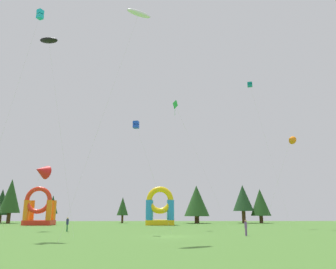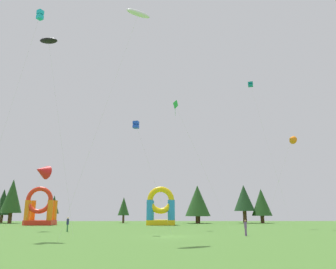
{
  "view_description": "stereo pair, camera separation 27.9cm",
  "coord_description": "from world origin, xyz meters",
  "px_view_note": "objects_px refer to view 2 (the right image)",
  "views": [
    {
      "loc": [
        -0.8,
        -36.39,
        2.52
      ],
      "look_at": [
        0.0,
        7.21,
        12.7
      ],
      "focal_mm": 35.52,
      "sensor_mm": 36.0,
      "label": 1
    },
    {
      "loc": [
        -0.52,
        -36.39,
        2.52
      ],
      "look_at": [
        0.0,
        7.21,
        12.7
      ],
      "focal_mm": 35.52,
      "sensor_mm": 36.0,
      "label": 2
    }
  ],
  "objects_px": {
    "kite_green_diamond": "(175,106)",
    "inflatable_yellow_castle": "(161,210)",
    "kite_black_parafoil": "(49,41)",
    "person_near_camera": "(246,226)",
    "kite_white_parafoil": "(138,14)",
    "inflatable_blue_arch": "(40,210)",
    "kite_orange_delta": "(291,139)",
    "kite_blue_box": "(136,125)",
    "kite_teal_box": "(251,85)",
    "kite_red_delta": "(42,171)",
    "person_midfield": "(68,223)",
    "kite_cyan_box": "(40,16)"
  },
  "relations": [
    {
      "from": "kite_white_parafoil",
      "to": "kite_orange_delta",
      "type": "height_order",
      "value": "kite_white_parafoil"
    },
    {
      "from": "kite_red_delta",
      "to": "person_midfield",
      "type": "bearing_deg",
      "value": -23.27
    },
    {
      "from": "kite_green_diamond",
      "to": "inflatable_yellow_castle",
      "type": "relative_size",
      "value": 2.78
    },
    {
      "from": "kite_white_parafoil",
      "to": "inflatable_blue_arch",
      "type": "xyz_separation_m",
      "value": [
        -21.34,
        33.14,
        -21.88
      ]
    },
    {
      "from": "kite_white_parafoil",
      "to": "kite_green_diamond",
      "type": "height_order",
      "value": "kite_white_parafoil"
    },
    {
      "from": "kite_blue_box",
      "to": "inflatable_yellow_castle",
      "type": "bearing_deg",
      "value": 83.32
    },
    {
      "from": "kite_orange_delta",
      "to": "person_near_camera",
      "type": "xyz_separation_m",
      "value": [
        -11.72,
        -15.03,
        -12.97
      ]
    },
    {
      "from": "kite_blue_box",
      "to": "inflatable_yellow_castle",
      "type": "relative_size",
      "value": 1.89
    },
    {
      "from": "kite_white_parafoil",
      "to": "kite_green_diamond",
      "type": "relative_size",
      "value": 1.23
    },
    {
      "from": "kite_green_diamond",
      "to": "inflatable_blue_arch",
      "type": "bearing_deg",
      "value": 151.68
    },
    {
      "from": "kite_teal_box",
      "to": "kite_black_parafoil",
      "type": "bearing_deg",
      "value": -144.33
    },
    {
      "from": "kite_white_parafoil",
      "to": "kite_orange_delta",
      "type": "relative_size",
      "value": 1.72
    },
    {
      "from": "kite_white_parafoil",
      "to": "person_near_camera",
      "type": "height_order",
      "value": "kite_white_parafoil"
    },
    {
      "from": "kite_black_parafoil",
      "to": "kite_blue_box",
      "type": "bearing_deg",
      "value": 23.85
    },
    {
      "from": "kite_teal_box",
      "to": "inflatable_blue_arch",
      "type": "xyz_separation_m",
      "value": [
        -40.68,
        8.4,
        -23.1
      ]
    },
    {
      "from": "kite_green_diamond",
      "to": "kite_teal_box",
      "type": "height_order",
      "value": "kite_teal_box"
    },
    {
      "from": "kite_white_parafoil",
      "to": "kite_black_parafoil",
      "type": "distance_m",
      "value": 11.63
    },
    {
      "from": "kite_red_delta",
      "to": "kite_cyan_box",
      "type": "bearing_deg",
      "value": -80.57
    },
    {
      "from": "kite_black_parafoil",
      "to": "inflatable_yellow_castle",
      "type": "relative_size",
      "value": 3.16
    },
    {
      "from": "kite_white_parafoil",
      "to": "inflatable_yellow_castle",
      "type": "height_order",
      "value": "kite_white_parafoil"
    },
    {
      "from": "kite_black_parafoil",
      "to": "person_near_camera",
      "type": "relative_size",
      "value": 13.88
    },
    {
      "from": "kite_orange_delta",
      "to": "inflatable_blue_arch",
      "type": "height_order",
      "value": "kite_orange_delta"
    },
    {
      "from": "kite_teal_box",
      "to": "inflatable_yellow_castle",
      "type": "xyz_separation_m",
      "value": [
        -16.97,
        8.48,
        -23.12
      ]
    },
    {
      "from": "kite_green_diamond",
      "to": "kite_red_delta",
      "type": "distance_m",
      "value": 23.2
    },
    {
      "from": "kite_white_parafoil",
      "to": "kite_teal_box",
      "type": "xyz_separation_m",
      "value": [
        19.34,
        24.74,
        1.22
      ]
    },
    {
      "from": "kite_red_delta",
      "to": "person_near_camera",
      "type": "xyz_separation_m",
      "value": [
        26.2,
        -10.08,
        -7.18
      ]
    },
    {
      "from": "kite_cyan_box",
      "to": "inflatable_yellow_castle",
      "type": "bearing_deg",
      "value": 63.02
    },
    {
      "from": "kite_green_diamond",
      "to": "kite_teal_box",
      "type": "bearing_deg",
      "value": 21.53
    },
    {
      "from": "kite_black_parafoil",
      "to": "kite_teal_box",
      "type": "relative_size",
      "value": 0.89
    },
    {
      "from": "kite_green_diamond",
      "to": "kite_blue_box",
      "type": "xyz_separation_m",
      "value": [
        -5.49,
        -11.51,
        -6.4
      ]
    },
    {
      "from": "inflatable_blue_arch",
      "to": "kite_orange_delta",
      "type": "bearing_deg",
      "value": -18.42
    },
    {
      "from": "person_near_camera",
      "to": "inflatable_blue_arch",
      "type": "height_order",
      "value": "inflatable_blue_arch"
    },
    {
      "from": "kite_blue_box",
      "to": "kite_cyan_box",
      "type": "distance_m",
      "value": 18.35
    },
    {
      "from": "kite_red_delta",
      "to": "kite_teal_box",
      "type": "bearing_deg",
      "value": 18.87
    },
    {
      "from": "kite_red_delta",
      "to": "kite_orange_delta",
      "type": "xyz_separation_m",
      "value": [
        37.92,
        4.95,
        5.78
      ]
    },
    {
      "from": "kite_orange_delta",
      "to": "person_midfield",
      "type": "relative_size",
      "value": 7.92
    },
    {
      "from": "kite_white_parafoil",
      "to": "person_midfield",
      "type": "height_order",
      "value": "kite_white_parafoil"
    },
    {
      "from": "inflatable_yellow_castle",
      "to": "inflatable_blue_arch",
      "type": "relative_size",
      "value": 1.0
    },
    {
      "from": "kite_black_parafoil",
      "to": "kite_red_delta",
      "type": "bearing_deg",
      "value": 107.44
    },
    {
      "from": "kite_white_parafoil",
      "to": "kite_blue_box",
      "type": "height_order",
      "value": "kite_white_parafoil"
    },
    {
      "from": "kite_orange_delta",
      "to": "inflatable_yellow_castle",
      "type": "relative_size",
      "value": 1.99
    },
    {
      "from": "kite_green_diamond",
      "to": "kite_orange_delta",
      "type": "relative_size",
      "value": 1.4
    },
    {
      "from": "kite_green_diamond",
      "to": "kite_blue_box",
      "type": "height_order",
      "value": "kite_green_diamond"
    },
    {
      "from": "inflatable_yellow_castle",
      "to": "kite_green_diamond",
      "type": "bearing_deg",
      "value": -80.1
    },
    {
      "from": "kite_orange_delta",
      "to": "inflatable_yellow_castle",
      "type": "bearing_deg",
      "value": 144.66
    },
    {
      "from": "kite_teal_box",
      "to": "kite_orange_delta",
      "type": "relative_size",
      "value": 1.8
    },
    {
      "from": "kite_green_diamond",
      "to": "person_near_camera",
      "type": "height_order",
      "value": "kite_green_diamond"
    },
    {
      "from": "kite_black_parafoil",
      "to": "inflatable_blue_arch",
      "type": "xyz_separation_m",
      "value": [
        -10.24,
        30.25,
        -19.96
      ]
    },
    {
      "from": "kite_orange_delta",
      "to": "person_near_camera",
      "type": "height_order",
      "value": "kite_orange_delta"
    },
    {
      "from": "kite_black_parafoil",
      "to": "person_near_camera",
      "type": "bearing_deg",
      "value": 0.64
    }
  ]
}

